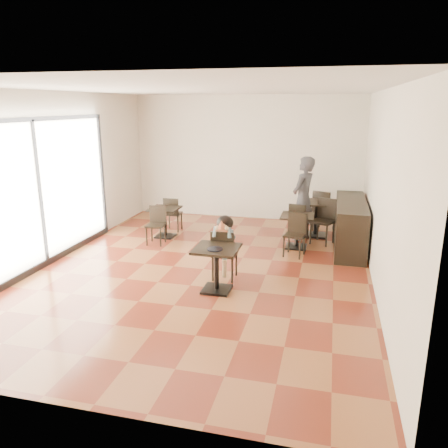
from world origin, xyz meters
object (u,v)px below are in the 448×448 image
(chair_left_a, at_px, (173,214))
(cafe_table_mid, at_px, (297,231))
(child, at_px, (225,248))
(chair_back_a, at_px, (324,210))
(chair_mid_a, at_px, (299,222))
(child_table, at_px, (217,269))
(adult_patron, at_px, (303,198))
(chair_left_b, at_px, (156,226))
(chair_mid_b, at_px, (295,235))
(chair_back_b, at_px, (323,222))
(cafe_table_back, at_px, (316,219))
(child_chair, at_px, (225,254))
(cafe_table_left, at_px, (165,222))

(chair_left_a, bearing_deg, cafe_table_mid, 165.87)
(child, relative_size, chair_back_a, 1.15)
(chair_mid_a, bearing_deg, child, 79.30)
(chair_left_a, bearing_deg, child, 123.57)
(chair_mid_a, xyz_separation_m, chair_back_a, (0.52, 0.97, 0.06))
(child_table, xyz_separation_m, adult_patron, (1.13, 3.25, 0.56))
(chair_left_b, bearing_deg, chair_back_a, 27.23)
(child, xyz_separation_m, chair_mid_b, (1.07, 1.48, -0.13))
(child_table, bearing_deg, chair_back_b, 62.03)
(adult_patron, distance_m, chair_left_a, 3.10)
(adult_patron, relative_size, chair_mid_a, 2.18)
(adult_patron, distance_m, cafe_table_back, 0.67)
(child_table, bearing_deg, cafe_table_back, 68.09)
(child_chair, height_order, chair_left_b, child_chair)
(chair_back_a, xyz_separation_m, chair_back_b, (0.00, -1.10, 0.00))
(child_table, height_order, cafe_table_back, cafe_table_back)
(chair_left_a, height_order, chair_back_b, chair_back_b)
(child_chair, bearing_deg, cafe_table_left, -47.44)
(child_table, height_order, chair_back_a, chair_back_a)
(adult_patron, xyz_separation_m, chair_mid_b, (-0.06, -1.22, -0.51))
(child_chair, xyz_separation_m, chair_left_b, (-1.92, 1.54, -0.03))
(chair_left_a, height_order, chair_left_b, same)
(child_chair, relative_size, child, 0.79)
(adult_patron, height_order, cafe_table_mid, adult_patron)
(chair_mid_a, distance_m, chair_back_b, 0.54)
(chair_mid_a, relative_size, chair_back_b, 0.87)
(adult_patron, bearing_deg, chair_left_a, -66.32)
(chair_back_b, bearing_deg, child, -100.37)
(cafe_table_back, bearing_deg, child_table, -111.91)
(child_table, distance_m, cafe_table_mid, 2.79)
(child, relative_size, chair_left_a, 1.36)
(child_chair, distance_m, adult_patron, 2.97)
(cafe_table_back, xyz_separation_m, chair_mid_b, (-0.35, -1.52, 0.02))
(cafe_table_mid, height_order, chair_mid_a, chair_mid_a)
(chair_mid_a, bearing_deg, chair_back_b, 178.22)
(adult_patron, xyz_separation_m, chair_back_a, (0.46, 0.85, -0.44))
(chair_mid_a, xyz_separation_m, chair_left_a, (-3.00, 0.07, -0.02))
(child, distance_m, chair_left_a, 3.27)
(chair_left_b, bearing_deg, cafe_table_mid, 6.66)
(adult_patron, relative_size, cafe_table_left, 2.72)
(child_table, relative_size, chair_back_b, 0.76)
(child, bearing_deg, chair_back_a, 65.83)
(cafe_table_back, distance_m, chair_mid_a, 0.55)
(child_table, height_order, chair_mid_a, chair_mid_a)
(cafe_table_back, bearing_deg, cafe_table_left, -164.90)
(child_table, relative_size, chair_mid_b, 0.87)
(child, distance_m, adult_patron, 2.95)
(adult_patron, bearing_deg, cafe_table_left, -56.16)
(adult_patron, xyz_separation_m, cafe_table_mid, (-0.06, -0.67, -0.58))
(adult_patron, bearing_deg, cafe_table_back, 158.39)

